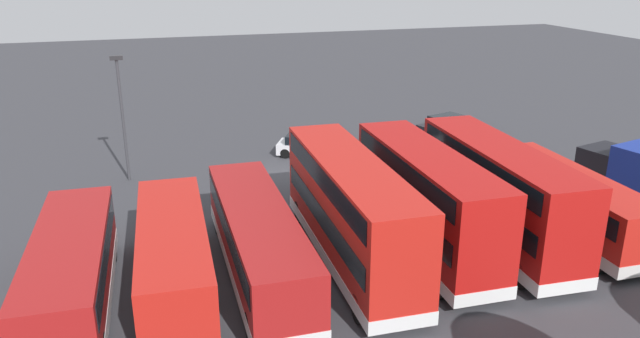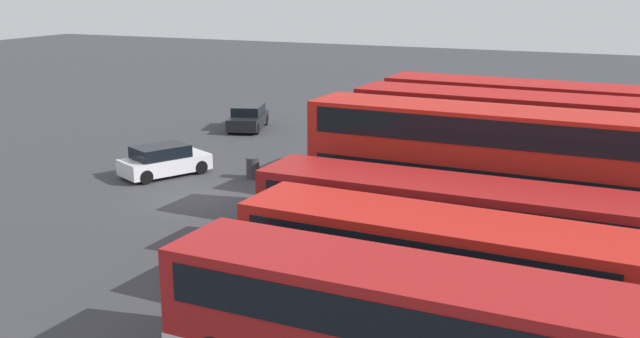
{
  "view_description": "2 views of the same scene",
  "coord_description": "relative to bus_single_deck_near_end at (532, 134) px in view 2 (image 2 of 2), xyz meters",
  "views": [
    {
      "loc": [
        7.98,
        33.85,
        12.51
      ],
      "look_at": [
        -1.51,
        2.98,
        1.23
      ],
      "focal_mm": 34.26,
      "sensor_mm": 36.0,
      "label": 1
    },
    {
      "loc": [
        24.88,
        16.73,
        8.85
      ],
      "look_at": [
        -0.81,
        5.34,
        1.62
      ],
      "focal_mm": 41.97,
      "sensor_mm": 36.0,
      "label": 2
    }
  ],
  "objects": [
    {
      "name": "ground_plane",
      "position": [
        11.05,
        -11.83,
        -1.62
      ],
      "size": [
        140.0,
        140.0,
        0.0
      ],
      "primitive_type": "plane",
      "color": "#38383D"
    },
    {
      "name": "bus_single_deck_near_end",
      "position": [
        0.0,
        0.0,
        0.0
      ],
      "size": [
        2.91,
        10.27,
        2.95
      ],
      "color": "red",
      "rests_on": "ground"
    },
    {
      "name": "bus_double_decker_second",
      "position": [
        3.75,
        -0.23,
        0.83
      ],
      "size": [
        3.17,
        11.3,
        4.55
      ],
      "color": "#B71411",
      "rests_on": "ground"
    },
    {
      "name": "bus_double_decker_third",
      "position": [
        7.26,
        -0.4,
        0.83
      ],
      "size": [
        2.88,
        10.98,
        4.55
      ],
      "color": "#B71411",
      "rests_on": "ground"
    },
    {
      "name": "bus_double_decker_fourth",
      "position": [
        10.83,
        -0.26,
        0.83
      ],
      "size": [
        2.94,
        12.05,
        4.55
      ],
      "color": "red",
      "rests_on": "ground"
    },
    {
      "name": "bus_single_deck_fifth",
      "position": [
        14.82,
        -0.23,
        0.0
      ],
      "size": [
        2.81,
        11.97,
        2.95
      ],
      "color": "#A51919",
      "rests_on": "ground"
    },
    {
      "name": "bus_single_deck_sixth",
      "position": [
        18.23,
        0.19,
        0.0
      ],
      "size": [
        3.05,
        10.32,
        2.95
      ],
      "color": "red",
      "rests_on": "ground"
    },
    {
      "name": "bus_single_deck_seventh",
      "position": [
        21.91,
        0.33,
        0.0
      ],
      "size": [
        2.94,
        10.36,
        2.95
      ],
      "color": "#A51919",
      "rests_on": "ground"
    },
    {
      "name": "box_truck_blue",
      "position": [
        -6.05,
        -0.99,
        0.09
      ],
      "size": [
        4.19,
        7.88,
        3.2
      ],
      "color": "navy",
      "rests_on": "ground"
    },
    {
      "name": "car_hatchback_silver",
      "position": [
        -2.59,
        -16.89,
        -0.92
      ],
      "size": [
        4.36,
        2.92,
        1.43
      ],
      "color": "black",
      "rests_on": "ground"
    },
    {
      "name": "car_small_green",
      "position": [
        8.49,
        -15.09,
        -0.92
      ],
      "size": [
        4.36,
        3.39,
        1.43
      ],
      "color": "silver",
      "rests_on": "ground"
    },
    {
      "name": "waste_bin_yellow",
      "position": [
        7.19,
        -11.18,
        -1.14
      ],
      "size": [
        0.6,
        0.6,
        0.95
      ],
      "primitive_type": "cylinder",
      "color": "#333338",
      "rests_on": "ground"
    }
  ]
}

